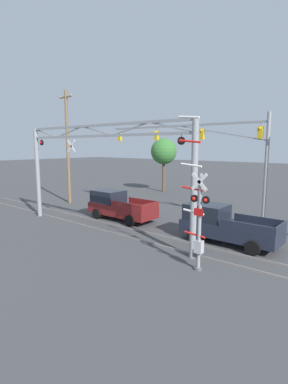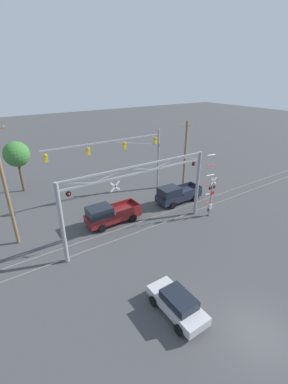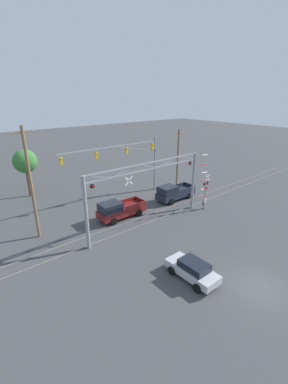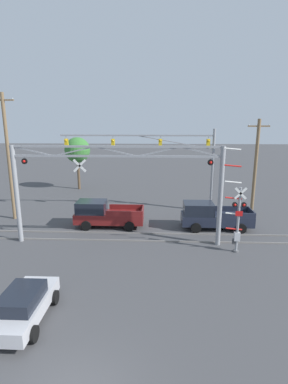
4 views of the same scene
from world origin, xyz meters
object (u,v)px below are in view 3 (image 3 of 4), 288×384
at_px(traffic_signal_span, 133,156).
at_px(sedan_waiting, 193,270).
at_px(pickup_truck_following, 174,193).
at_px(background_tree_beyond_span, 25,161).
at_px(utility_pole_right, 178,158).
at_px(pickup_truck_lead, 119,210).
at_px(crossing_signal_mast, 205,191).
at_px(crossing_gantry, 148,186).
at_px(utility_pole_left, 31,184).

height_order(traffic_signal_span, sedan_waiting, traffic_signal_span).
distance_m(pickup_truck_following, background_tree_beyond_span, 19.46).
bearing_deg(sedan_waiting, utility_pole_right, 47.14).
relative_size(pickup_truck_lead, background_tree_beyond_span, 0.86).
bearing_deg(crossing_signal_mast, pickup_truck_lead, 154.66).
height_order(traffic_signal_span, pickup_truck_lead, traffic_signal_span).
xyz_separation_m(crossing_signal_mast, background_tree_beyond_span, (-14.62, 17.42, 2.46)).
relative_size(crossing_signal_mast, utility_pole_right, 0.80).
bearing_deg(background_tree_beyond_span, utility_pole_right, -28.49).
distance_m(pickup_truck_following, sedan_waiting, 15.14).
height_order(sedan_waiting, utility_pole_right, utility_pole_right).
xyz_separation_m(crossing_signal_mast, pickup_truck_following, (-0.79, 4.25, -1.26)).
bearing_deg(utility_pole_right, crossing_gantry, -149.38).
bearing_deg(traffic_signal_span, crossing_signal_mast, -66.36).
bearing_deg(utility_pole_right, utility_pole_left, -175.15).
bearing_deg(utility_pole_left, pickup_truck_following, -5.78).
height_order(pickup_truck_lead, sedan_waiting, pickup_truck_lead).
xyz_separation_m(pickup_truck_following, utility_pole_left, (-16.48, 1.67, 4.34)).
bearing_deg(traffic_signal_span, crossing_gantry, -116.95).
relative_size(crossing_gantry, pickup_truck_lead, 2.60).
bearing_deg(traffic_signal_span, pickup_truck_lead, -140.41).
xyz_separation_m(traffic_signal_span, utility_pole_left, (-13.44, -2.84, -0.03)).
relative_size(sedan_waiting, background_tree_beyond_span, 0.65).
xyz_separation_m(crossing_gantry, utility_pole_right, (11.07, 6.55, 0.01)).
bearing_deg(pickup_truck_following, utility_pole_right, 39.55).
height_order(pickup_truck_following, utility_pole_left, utility_pole_left).
bearing_deg(utility_pole_right, background_tree_beyond_span, 151.51).
bearing_deg(utility_pole_left, pickup_truck_lead, -11.00).
bearing_deg(pickup_truck_lead, crossing_gantry, -65.82).
height_order(crossing_signal_mast, sedan_waiting, crossing_signal_mast).
xyz_separation_m(crossing_gantry, traffic_signal_span, (3.89, 7.64, 1.05)).
height_order(pickup_truck_following, background_tree_beyond_span, background_tree_beyond_span).
distance_m(crossing_signal_mast, background_tree_beyond_span, 22.88).
distance_m(crossing_gantry, utility_pole_left, 10.74).
xyz_separation_m(pickup_truck_lead, sedan_waiting, (-1.39, -11.66, -0.26)).
bearing_deg(pickup_truck_following, background_tree_beyond_span, 136.40).
bearing_deg(traffic_signal_span, utility_pole_right, -8.63).
height_order(crossing_signal_mast, traffic_signal_span, traffic_signal_span).
xyz_separation_m(crossing_signal_mast, traffic_signal_span, (-3.83, 8.76, 3.10)).
xyz_separation_m(utility_pole_left, background_tree_beyond_span, (2.65, 11.50, -0.62)).
distance_m(crossing_gantry, background_tree_beyond_span, 17.71).
height_order(pickup_truck_lead, background_tree_beyond_span, background_tree_beyond_span).
bearing_deg(pickup_truck_lead, pickup_truck_following, -0.65).
height_order(pickup_truck_lead, utility_pole_right, utility_pole_right).
relative_size(sedan_waiting, utility_pole_right, 0.48).
height_order(utility_pole_left, background_tree_beyond_span, utility_pole_left).
height_order(crossing_gantry, sedan_waiting, crossing_gantry).
xyz_separation_m(pickup_truck_following, background_tree_beyond_span, (-13.83, 13.17, 3.72)).
distance_m(pickup_truck_lead, utility_pole_left, 9.32).
xyz_separation_m(traffic_signal_span, sedan_waiting, (-6.72, -16.08, -4.62)).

